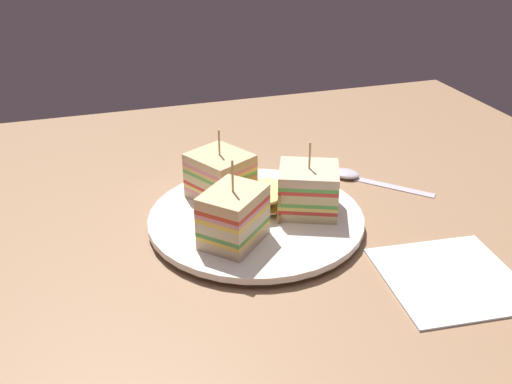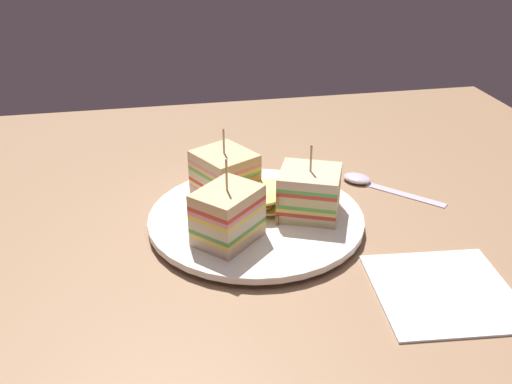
{
  "view_description": "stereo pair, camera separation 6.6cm",
  "coord_description": "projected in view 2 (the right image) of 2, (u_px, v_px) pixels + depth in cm",
  "views": [
    {
      "loc": [
        -17.47,
        -55.44,
        34.95
      ],
      "look_at": [
        0.0,
        0.0,
        4.41
      ],
      "focal_mm": 40.21,
      "sensor_mm": 36.0,
      "label": 1
    },
    {
      "loc": [
        -11.11,
        -57.05,
        34.95
      ],
      "look_at": [
        0.0,
        0.0,
        4.41
      ],
      "focal_mm": 40.21,
      "sensor_mm": 36.0,
      "label": 2
    }
  ],
  "objects": [
    {
      "name": "sandwich_wedge_1",
      "position": [
        225.0,
        175.0,
        0.7
      ],
      "size": [
        8.59,
        8.91,
        8.91
      ],
      "rotation": [
        0.0,
        0.0,
        11.5
      ],
      "color": "#DFB98C",
      "rests_on": "plate"
    },
    {
      "name": "napkin",
      "position": [
        444.0,
        290.0,
        0.56
      ],
      "size": [
        14.58,
        14.57,
        0.5
      ],
      "primitive_type": "cube",
      "rotation": [
        0.0,
        0.0,
        -0.09
      ],
      "color": "white",
      "rests_on": "ground_plane"
    },
    {
      "name": "plate",
      "position": [
        256.0,
        219.0,
        0.67
      ],
      "size": [
        25.18,
        25.18,
        1.41
      ],
      "color": "white",
      "rests_on": "ground_plane"
    },
    {
      "name": "chip_pile",
      "position": [
        265.0,
        200.0,
        0.67
      ],
      "size": [
        6.72,
        6.69,
        2.78
      ],
      "color": "#F4CA77",
      "rests_on": "plate"
    },
    {
      "name": "sandwich_wedge_2",
      "position": [
        228.0,
        215.0,
        0.61
      ],
      "size": [
        8.57,
        8.53,
        9.61
      ],
      "rotation": [
        0.0,
        0.0,
        13.34
      ],
      "color": "beige",
      "rests_on": "plate"
    },
    {
      "name": "sandwich_wedge_0",
      "position": [
        309.0,
        192.0,
        0.66
      ],
      "size": [
        8.74,
        8.45,
        8.71
      ],
      "rotation": [
        0.0,
        0.0,
        9.03
      ],
      "color": "beige",
      "rests_on": "plate"
    },
    {
      "name": "spoon",
      "position": [
        368.0,
        182.0,
        0.77
      ],
      "size": [
        11.31,
        11.57,
        1.0
      ],
      "rotation": [
        0.0,
        0.0,
        2.34
      ],
      "color": "silver",
      "rests_on": "ground_plane"
    },
    {
      "name": "ground_plane",
      "position": [
        256.0,
        231.0,
        0.68
      ],
      "size": [
        107.41,
        89.91,
        1.8
      ],
      "primitive_type": "cube",
      "color": "#987352"
    }
  ]
}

